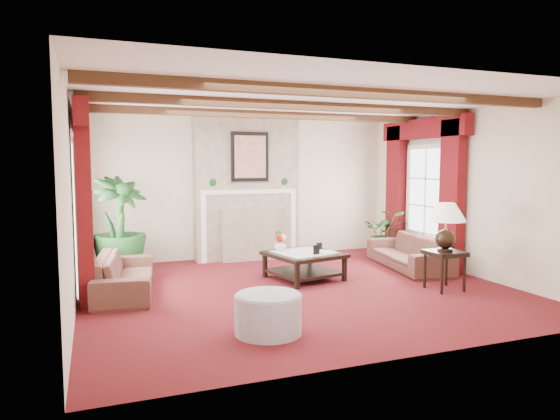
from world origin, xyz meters
name	(u,v)px	position (x,y,z in m)	size (l,w,h in m)	color
floor	(298,289)	(0.00, 0.00, 0.00)	(6.00, 6.00, 0.00)	#4E0D15
ceiling	(298,101)	(0.00, 0.00, 2.70)	(6.00, 6.00, 0.00)	white
back_wall	(244,188)	(0.00, 2.75, 1.35)	(6.00, 0.02, 2.70)	beige
left_wall	(72,203)	(-3.00, 0.00, 1.35)	(0.02, 5.50, 2.70)	beige
right_wall	(466,193)	(3.00, 0.00, 1.35)	(0.02, 5.50, 2.70)	beige
ceiling_beams	(298,106)	(0.00, 0.00, 2.64)	(6.00, 3.00, 0.12)	#372111
fireplace	(246,117)	(0.00, 2.55, 2.70)	(2.00, 0.52, 2.70)	tan
french_door_left	(75,142)	(-2.97, 1.00, 2.13)	(0.10, 1.10, 2.16)	white
french_door_right	(428,147)	(2.97, 1.00, 2.13)	(0.10, 1.10, 2.16)	white
curtains_left	(82,112)	(-2.86, 1.00, 2.55)	(0.20, 2.40, 2.55)	#560B12
curtains_right	(423,123)	(2.86, 1.00, 2.55)	(0.20, 2.40, 2.55)	#560B12
sofa_left	(125,268)	(-2.37, 0.63, 0.37)	(0.79, 1.94, 0.74)	#360E1C
sofa_right	(409,246)	(2.38, 0.68, 0.38)	(0.87, 2.03, 0.77)	#360E1C
potted_palm	(119,247)	(-2.38, 1.95, 0.45)	(1.59, 1.86, 0.91)	black
small_plant	(386,238)	(2.61, 1.75, 0.36)	(1.23, 1.25, 0.73)	black
coffee_table	(304,266)	(0.34, 0.56, 0.21)	(1.03, 1.03, 0.42)	black
side_table	(444,270)	(1.97, -0.78, 0.28)	(0.48, 0.48, 0.57)	black
ottoman	(268,314)	(-1.03, -1.65, 0.21)	(0.72, 0.72, 0.42)	#9692A6
table_lamp	(446,226)	(1.97, -0.78, 0.93)	(0.56, 0.56, 0.72)	black
flower_vase	(280,245)	(0.04, 0.84, 0.51)	(0.21, 0.22, 0.18)	silver
book	(322,244)	(0.56, 0.38, 0.57)	(0.22, 0.02, 0.30)	black
photo_frame_a	(316,250)	(0.44, 0.31, 0.50)	(0.12, 0.02, 0.15)	black
photo_frame_b	(319,246)	(0.67, 0.70, 0.48)	(0.09, 0.02, 0.12)	black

